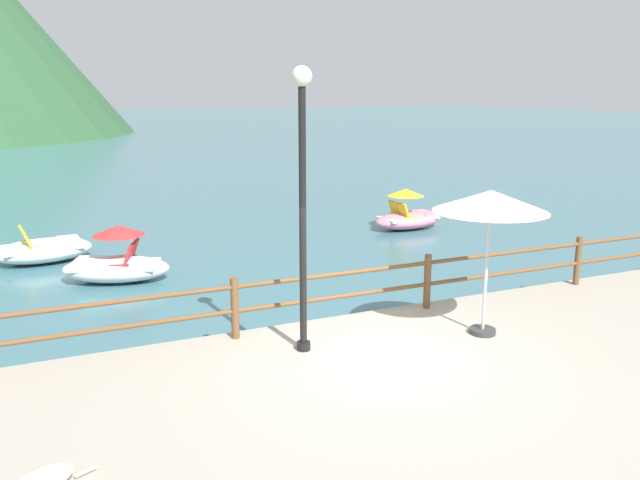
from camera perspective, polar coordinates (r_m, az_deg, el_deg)
The scene contains 8 objects.
ground_plane at distance 47.51m, azimuth -18.64°, elevation 7.81°, with size 200.00×200.00×0.00m, color #3D6B75.
promenade_dock at distance 7.49m, azimuth 14.42°, elevation -18.05°, with size 28.00×8.00×0.40m, color #A39989.
dock_railing at distance 10.10m, azimuth 1.59°, elevation -4.39°, with size 23.92×0.12×0.95m.
lamp_post at distance 8.59m, azimuth -1.60°, elevation 5.00°, with size 0.28×0.28×3.98m.
beach_umbrella at distance 9.59m, azimuth 15.21°, elevation 3.26°, with size 1.70×1.70×2.24m.
pedal_boat_0 at distance 14.37m, azimuth -18.01°, elevation -1.99°, with size 2.55×1.86×1.25m.
pedal_boat_1 at distance 19.06m, azimuth 7.96°, elevation 2.21°, with size 2.29×1.31×1.22m.
pedal_boat_2 at distance 16.66m, azimuth -23.78°, elevation -0.82°, with size 2.43×1.63×0.88m.
Camera 1 is at (-4.09, -7.16, 4.06)m, focal length 35.30 mm.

